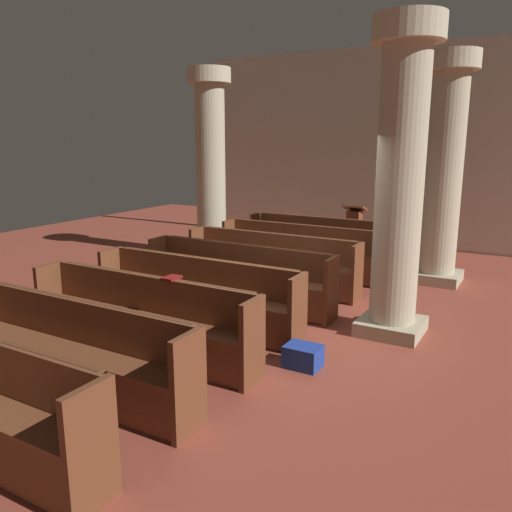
% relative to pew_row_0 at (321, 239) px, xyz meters
% --- Properties ---
extents(ground_plane, '(19.20, 19.20, 0.00)m').
position_rel_pew_row_0_xyz_m(ground_plane, '(0.82, -3.47, -0.49)').
color(ground_plane, brown).
extents(back_wall, '(10.00, 0.16, 4.50)m').
position_rel_pew_row_0_xyz_m(back_wall, '(0.82, 2.61, 1.76)').
color(back_wall, beige).
rests_on(back_wall, ground).
extents(pew_row_0, '(3.04, 0.46, 0.91)m').
position_rel_pew_row_0_xyz_m(pew_row_0, '(0.00, 0.00, 0.00)').
color(pew_row_0, brown).
rests_on(pew_row_0, ground).
extents(pew_row_1, '(3.04, 0.46, 0.91)m').
position_rel_pew_row_0_xyz_m(pew_row_1, '(0.00, -1.06, 0.00)').
color(pew_row_1, brown).
rests_on(pew_row_1, ground).
extents(pew_row_2, '(3.04, 0.47, 0.91)m').
position_rel_pew_row_0_xyz_m(pew_row_2, '(0.00, -2.11, 0.00)').
color(pew_row_2, brown).
rests_on(pew_row_2, ground).
extents(pew_row_3, '(3.04, 0.46, 0.91)m').
position_rel_pew_row_0_xyz_m(pew_row_3, '(0.00, -3.17, 0.00)').
color(pew_row_3, brown).
rests_on(pew_row_3, ground).
extents(pew_row_4, '(3.04, 0.46, 0.91)m').
position_rel_pew_row_0_xyz_m(pew_row_4, '(0.00, -4.22, 0.00)').
color(pew_row_4, brown).
rests_on(pew_row_4, ground).
extents(pew_row_5, '(3.04, 0.47, 0.91)m').
position_rel_pew_row_0_xyz_m(pew_row_5, '(0.00, -5.28, 0.00)').
color(pew_row_5, brown).
rests_on(pew_row_5, ground).
extents(pew_row_6, '(3.04, 0.46, 0.91)m').
position_rel_pew_row_0_xyz_m(pew_row_6, '(0.00, -6.34, 0.00)').
color(pew_row_6, brown).
rests_on(pew_row_6, ground).
extents(pillar_aisle_side, '(0.88, 0.88, 3.84)m').
position_rel_pew_row_0_xyz_m(pillar_aisle_side, '(2.31, -0.28, 1.50)').
color(pillar_aisle_side, tan).
rests_on(pillar_aisle_side, ground).
extents(pillar_far_side, '(0.88, 0.88, 3.84)m').
position_rel_pew_row_0_xyz_m(pillar_far_side, '(-2.26, -0.56, 1.50)').
color(pillar_far_side, tan).
rests_on(pillar_far_side, ground).
extents(pillar_aisle_rear, '(0.84, 0.84, 3.84)m').
position_rel_pew_row_0_xyz_m(pillar_aisle_rear, '(2.31, -3.14, 1.50)').
color(pillar_aisle_rear, tan).
rests_on(pillar_aisle_rear, ground).
extents(lectern, '(0.48, 0.45, 1.08)m').
position_rel_pew_row_0_xyz_m(lectern, '(0.30, 1.13, -0.04)').
color(lectern, brown).
rests_on(lectern, ground).
extents(hymn_book, '(0.16, 0.21, 0.03)m').
position_rel_pew_row_0_xyz_m(hymn_book, '(0.31, -5.09, 0.43)').
color(hymn_book, maroon).
rests_on(hymn_book, pew_row_5).
extents(kneeler_box_blue, '(0.39, 0.30, 0.25)m').
position_rel_pew_row_0_xyz_m(kneeler_box_blue, '(1.75, -4.65, -0.37)').
color(kneeler_box_blue, navy).
rests_on(kneeler_box_blue, ground).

